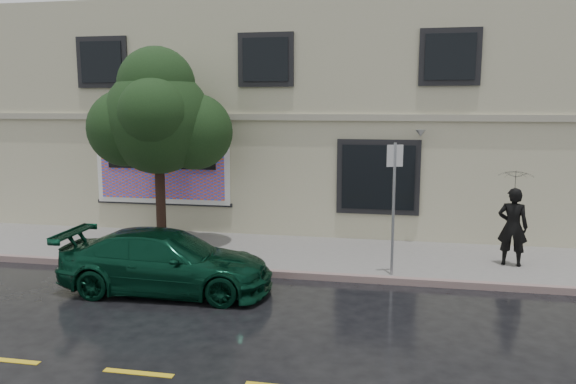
% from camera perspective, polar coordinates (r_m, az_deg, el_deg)
% --- Properties ---
extents(ground, '(90.00, 90.00, 0.00)m').
position_cam_1_polar(ground, '(12.04, -7.59, -10.38)').
color(ground, black).
rests_on(ground, ground).
extents(sidewalk, '(20.00, 3.50, 0.15)m').
position_cam_1_polar(sidewalk, '(15.00, -3.65, -6.13)').
color(sidewalk, gray).
rests_on(sidewalk, ground).
extents(curb, '(20.00, 0.18, 0.16)m').
position_cam_1_polar(curb, '(13.38, -5.55, -8.03)').
color(curb, gray).
rests_on(curb, ground).
extents(road_marking, '(19.00, 0.12, 0.01)m').
position_cam_1_polar(road_marking, '(9.05, -14.95, -17.33)').
color(road_marking, gold).
rests_on(road_marking, ground).
extents(building, '(20.00, 8.12, 7.00)m').
position_cam_1_polar(building, '(20.10, 0.41, 7.59)').
color(building, '#BDB398').
rests_on(building, ground).
extents(billboard, '(4.30, 0.16, 2.20)m').
position_cam_1_polar(billboard, '(17.23, -12.67, 2.33)').
color(billboard, white).
rests_on(billboard, ground).
extents(car, '(4.57, 2.14, 1.31)m').
position_cam_1_polar(car, '(12.28, -12.24, -6.92)').
color(car, '#083220').
rests_on(car, ground).
extents(pedestrian, '(0.77, 0.60, 1.88)m').
position_cam_1_polar(pedestrian, '(14.36, 21.86, -3.29)').
color(pedestrian, black).
rests_on(pedestrian, sidewalk).
extents(umbrella, '(0.93, 0.93, 0.63)m').
position_cam_1_polar(umbrella, '(14.16, 22.15, 1.68)').
color(umbrella, black).
rests_on(umbrella, pedestrian).
extents(street_tree, '(2.81, 2.81, 4.80)m').
position_cam_1_polar(street_tree, '(15.24, -13.09, 7.04)').
color(street_tree, '#311E15').
rests_on(street_tree, sidewalk).
extents(fire_hydrant, '(0.29, 0.27, 0.70)m').
position_cam_1_polar(fire_hydrant, '(14.11, -12.05, -5.54)').
color(fire_hydrant, silver).
rests_on(fire_hydrant, sidewalk).
extents(sign_pole, '(0.35, 0.15, 2.98)m').
position_cam_1_polar(sign_pole, '(12.63, 10.69, -0.59)').
color(sign_pole, gray).
rests_on(sign_pole, sidewalk).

